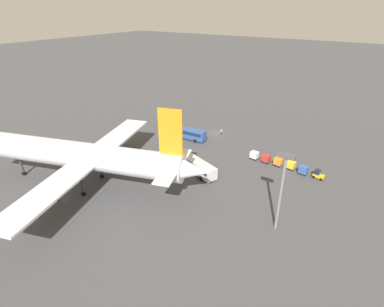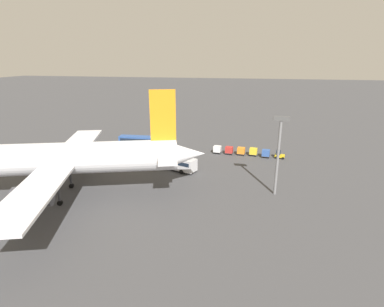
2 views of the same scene
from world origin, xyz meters
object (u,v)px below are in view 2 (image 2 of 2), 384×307
(worker_person, at_px, (173,138))
(cargo_cart_white, at_px, (217,149))
(airplane, at_px, (51,159))
(shuttle_bus_near, at_px, (141,141))
(cargo_cart_orange, at_px, (241,151))
(cargo_cart_yellow, at_px, (253,151))
(shuttle_bus_far, at_px, (171,161))
(baggage_tug, at_px, (279,155))
(cargo_cart_blue, at_px, (266,153))
(cargo_cart_red, at_px, (229,150))

(worker_person, xyz_separation_m, cargo_cart_white, (-14.89, 9.86, 0.32))
(airplane, bearing_deg, shuttle_bus_near, -114.39)
(cargo_cart_orange, height_order, cargo_cart_white, same)
(airplane, bearing_deg, cargo_cart_yellow, -155.93)
(shuttle_bus_near, xyz_separation_m, shuttle_bus_far, (-13.09, 15.29, -0.03))
(shuttle_bus_far, relative_size, cargo_cart_white, 5.88)
(airplane, xyz_separation_m, baggage_tug, (-42.23, -31.21, -6.34))
(baggage_tug, height_order, worker_person, baggage_tug)
(baggage_tug, xyz_separation_m, worker_person, (30.95, -10.76, -0.07))
(baggage_tug, distance_m, cargo_cart_white, 16.09)
(shuttle_bus_near, height_order, shuttle_bus_far, shuttle_bus_near)
(cargo_cart_blue, xyz_separation_m, cargo_cart_white, (12.69, -0.97, 0.00))
(airplane, distance_m, cargo_cart_blue, 50.17)
(shuttle_bus_near, height_order, cargo_cart_blue, shuttle_bus_near)
(shuttle_bus_far, distance_m, cargo_cart_white, 16.57)
(airplane, distance_m, cargo_cart_white, 41.87)
(baggage_tug, bearing_deg, worker_person, -11.16)
(baggage_tug, height_order, cargo_cart_yellow, baggage_tug)
(baggage_tug, distance_m, cargo_cart_red, 12.92)
(airplane, relative_size, shuttle_bus_far, 4.23)
(cargo_cart_blue, distance_m, cargo_cart_orange, 6.40)
(shuttle_bus_near, relative_size, cargo_cart_red, 5.66)
(cargo_cart_blue, distance_m, cargo_cart_red, 9.55)
(cargo_cart_white, bearing_deg, baggage_tug, 176.78)
(cargo_cart_yellow, xyz_separation_m, cargo_cart_orange, (3.17, 0.02, 0.00))
(airplane, relative_size, cargo_cart_red, 24.89)
(baggage_tug, relative_size, cargo_cart_red, 1.16)
(worker_person, relative_size, cargo_cart_blue, 0.79)
(shuttle_bus_near, height_order, cargo_cart_yellow, shuttle_bus_near)
(baggage_tug, relative_size, cargo_cart_white, 1.16)
(cargo_cart_blue, height_order, cargo_cart_yellow, same)
(airplane, height_order, cargo_cart_orange, airplane)
(shuttle_bus_far, bearing_deg, cargo_cart_orange, -117.94)
(airplane, xyz_separation_m, cargo_cart_blue, (-38.86, -31.15, -6.09))
(shuttle_bus_near, bearing_deg, shuttle_bus_far, 128.66)
(shuttle_bus_near, xyz_separation_m, worker_person, (-7.39, -8.34, -1.06))
(shuttle_bus_near, bearing_deg, cargo_cart_blue, 174.02)
(shuttle_bus_near, distance_m, worker_person, 11.19)
(shuttle_bus_far, xyz_separation_m, cargo_cart_white, (-9.19, -13.77, -0.71))
(shuttle_bus_near, xyz_separation_m, cargo_cart_red, (-25.45, 1.66, -0.74))
(baggage_tug, relative_size, cargo_cart_orange, 1.16)
(cargo_cart_orange, bearing_deg, cargo_cart_red, -0.35)
(airplane, xyz_separation_m, cargo_cart_white, (-26.17, -32.12, -6.09))
(cargo_cart_white, bearing_deg, cargo_cart_yellow, 179.18)
(cargo_cart_yellow, relative_size, cargo_cart_orange, 1.00)
(cargo_cart_orange, bearing_deg, worker_person, -25.25)
(airplane, xyz_separation_m, shuttle_bus_near, (-3.89, -33.63, -5.35))
(airplane, xyz_separation_m, shuttle_bus_far, (-16.98, -18.34, -5.38))
(cargo_cart_red, bearing_deg, cargo_cart_yellow, -179.98)
(shuttle_bus_near, relative_size, cargo_cart_orange, 5.66)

